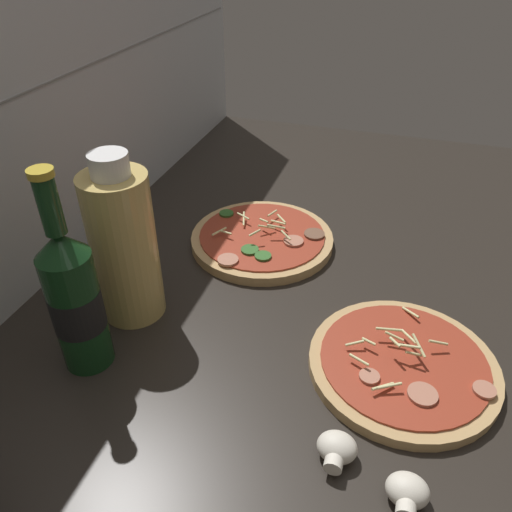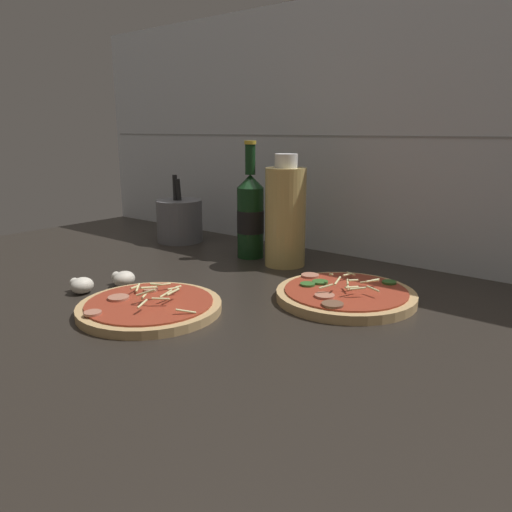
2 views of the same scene
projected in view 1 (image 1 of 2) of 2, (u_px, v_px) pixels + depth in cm
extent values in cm
cube|color=#28231E|center=(332.00, 361.00, 65.45)|extent=(160.00, 90.00, 2.50)
cylinder|color=tan|center=(403.00, 363.00, 62.46)|extent=(23.37, 23.37, 1.46)
cylinder|color=#9E3823|center=(404.00, 358.00, 61.95)|extent=(20.56, 20.56, 0.30)
cylinder|color=#B7755B|center=(369.00, 377.00, 59.08)|extent=(2.47, 2.47, 0.40)
cylinder|color=#B7755B|center=(423.00, 394.00, 56.92)|extent=(3.47, 3.47, 0.40)
cylinder|color=#B7755B|center=(484.00, 390.00, 57.45)|extent=(2.65, 2.65, 0.40)
cylinder|color=beige|center=(413.00, 355.00, 60.40)|extent=(1.05, 2.11, 1.03)
cylinder|color=beige|center=(408.00, 344.00, 60.41)|extent=(0.66, 3.13, 0.94)
cylinder|color=beige|center=(394.00, 336.00, 62.91)|extent=(0.53, 2.49, 0.97)
cylinder|color=beige|center=(389.00, 386.00, 56.98)|extent=(1.59, 2.79, 0.74)
cylinder|color=beige|center=(355.00, 343.00, 62.58)|extent=(1.32, 2.33, 0.83)
cylinder|color=beige|center=(383.00, 386.00, 57.26)|extent=(2.34, 2.53, 0.78)
cylinder|color=beige|center=(419.00, 345.00, 60.69)|extent=(2.82, 2.10, 1.38)
cylinder|color=beige|center=(409.00, 337.00, 63.18)|extent=(2.33, 2.15, 0.50)
cylinder|color=beige|center=(389.00, 329.00, 63.57)|extent=(1.06, 3.24, 0.44)
cylinder|color=beige|center=(411.00, 313.00, 68.06)|extent=(2.46, 2.45, 0.98)
cylinder|color=beige|center=(369.00, 342.00, 62.46)|extent=(0.99, 1.85, 0.36)
cylinder|color=beige|center=(438.00, 343.00, 62.14)|extent=(1.00, 2.47, 0.88)
cylinder|color=beige|center=(395.00, 341.00, 60.59)|extent=(1.66, 1.56, 0.55)
cylinder|color=beige|center=(359.00, 360.00, 60.14)|extent=(1.46, 2.61, 0.44)
cylinder|color=tan|center=(262.00, 239.00, 85.55)|extent=(24.21, 24.21, 1.62)
cylinder|color=#9E3823|center=(262.00, 235.00, 85.00)|extent=(21.30, 21.30, 0.30)
cylinder|color=#336628|center=(263.00, 256.00, 79.19)|extent=(2.69, 2.69, 0.40)
cylinder|color=#B7755B|center=(293.00, 241.00, 82.72)|extent=(3.34, 3.34, 0.40)
cylinder|color=#336628|center=(250.00, 250.00, 80.63)|extent=(2.89, 2.89, 0.40)
cylinder|color=#336628|center=(226.00, 213.00, 90.20)|extent=(2.55, 2.55, 0.40)
cylinder|color=brown|center=(314.00, 234.00, 84.50)|extent=(3.50, 3.50, 0.40)
cylinder|color=#B7755B|center=(228.00, 260.00, 78.34)|extent=(3.34, 3.34, 0.40)
cylinder|color=beige|center=(219.00, 231.00, 84.02)|extent=(2.67, 1.92, 0.67)
cylinder|color=beige|center=(243.00, 216.00, 87.55)|extent=(1.54, 2.75, 0.46)
cylinder|color=beige|center=(286.00, 235.00, 81.93)|extent=(1.78, 2.19, 0.82)
cylinder|color=beige|center=(276.00, 227.00, 82.82)|extent=(1.04, 3.05, 0.84)
cylinder|color=beige|center=(281.00, 219.00, 86.18)|extent=(2.17, 2.17, 0.56)
cylinder|color=beige|center=(272.00, 213.00, 88.17)|extent=(2.74, 1.18, 0.52)
cylinder|color=beige|center=(255.00, 233.00, 81.29)|extent=(1.72, 1.85, 0.99)
cylinder|color=beige|center=(267.00, 227.00, 84.60)|extent=(1.90, 2.78, 1.30)
cylinder|color=beige|center=(244.00, 219.00, 87.27)|extent=(3.25, 1.33, 1.16)
cylinder|color=beige|center=(264.00, 221.00, 84.84)|extent=(1.20, 1.88, 0.53)
cylinder|color=beige|center=(278.00, 222.00, 85.31)|extent=(1.27, 2.94, 0.69)
cylinder|color=beige|center=(226.00, 233.00, 83.58)|extent=(0.85, 2.14, 0.45)
cylinder|color=#143819|center=(78.00, 311.00, 59.47)|extent=(6.14, 6.14, 16.13)
cone|color=#143819|center=(60.00, 244.00, 53.99)|extent=(6.14, 6.14, 2.98)
cylinder|color=#143819|center=(49.00, 206.00, 51.24)|extent=(2.33, 2.33, 6.61)
cylinder|color=gold|center=(40.00, 173.00, 49.11)|extent=(2.68, 2.68, 0.80)
cylinder|color=black|center=(77.00, 309.00, 59.29)|extent=(6.20, 6.20, 5.16)
cylinder|color=#D6B766|center=(123.00, 250.00, 65.63)|extent=(8.76, 8.76, 21.11)
cylinder|color=white|center=(107.00, 166.00, 58.74)|extent=(4.82, 4.82, 2.88)
cylinder|color=white|center=(406.00, 507.00, 46.72)|extent=(1.91, 1.91, 1.91)
ellipsoid|color=silver|center=(407.00, 490.00, 48.05)|extent=(3.61, 4.25, 2.97)
cylinder|color=white|center=(334.00, 461.00, 50.54)|extent=(1.92, 1.92, 1.92)
ellipsoid|color=silver|center=(337.00, 447.00, 51.87)|extent=(3.63, 4.28, 2.99)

